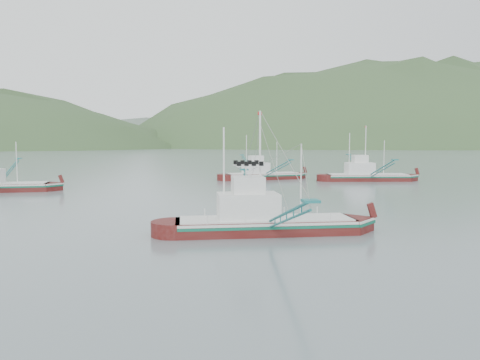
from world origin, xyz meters
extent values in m
plane|color=slate|center=(0.00, 0.00, 0.00)|extent=(1200.00, 1200.00, 0.00)
cube|color=#490E0C|center=(0.79, -1.73, 0.17)|extent=(12.90, 3.58, 1.71)
cube|color=silver|center=(0.79, -1.73, 0.90)|extent=(12.64, 3.65, 0.19)
cube|color=#0D6046|center=(0.79, -1.73, 0.69)|extent=(12.64, 3.66, 0.19)
cube|color=silver|center=(0.79, -1.73, 1.07)|extent=(12.25, 3.40, 0.10)
cube|color=silver|center=(-0.49, -1.71, 1.97)|extent=(4.32, 2.79, 1.89)
cube|color=silver|center=(-0.49, -1.71, 3.51)|extent=(2.25, 1.91, 1.20)
cylinder|color=white|center=(0.37, -1.72, 4.89)|extent=(0.14, 0.14, 7.72)
cylinder|color=white|center=(-2.21, -1.69, 4.31)|extent=(0.12, 0.12, 6.56)
cylinder|color=white|center=(3.37, -1.76, 3.73)|extent=(0.10, 0.10, 5.40)
cylinder|color=white|center=(-26.11, 29.91, 3.75)|extent=(0.10, 0.10, 5.44)
cube|color=#490E0C|center=(9.11, 43.56, 0.17)|extent=(13.08, 5.57, 1.69)
cube|color=silver|center=(9.11, 43.56, 0.89)|extent=(12.84, 5.60, 0.19)
cube|color=#0D6046|center=(9.11, 43.56, 0.68)|extent=(12.85, 5.61, 0.19)
cube|color=silver|center=(9.11, 43.56, 1.06)|extent=(12.43, 5.30, 0.10)
cube|color=silver|center=(7.86, 43.34, 1.94)|extent=(4.64, 3.41, 1.86)
cube|color=silver|center=(7.86, 43.34, 3.47)|extent=(2.49, 2.22, 1.18)
cylinder|color=white|center=(8.69, 43.49, 4.82)|extent=(0.14, 0.14, 7.61)
cylinder|color=white|center=(6.20, 43.04, 4.25)|extent=(0.12, 0.12, 6.47)
cylinder|color=white|center=(11.61, 44.01, 3.68)|extent=(0.10, 0.10, 5.33)
cube|color=#490E0C|center=(25.55, 38.31, 0.18)|extent=(13.51, 4.85, 1.76)
cube|color=silver|center=(25.55, 38.31, 0.93)|extent=(13.26, 4.89, 0.19)
cube|color=#0D6046|center=(25.55, 38.31, 0.71)|extent=(13.26, 4.91, 0.19)
cube|color=silver|center=(25.55, 38.31, 1.10)|extent=(12.84, 4.61, 0.11)
cube|color=silver|center=(24.23, 38.45, 2.03)|extent=(4.67, 3.25, 1.94)
cube|color=silver|center=(24.23, 38.45, 3.61)|extent=(2.48, 2.16, 1.23)
cylinder|color=white|center=(25.11, 38.36, 5.02)|extent=(0.14, 0.14, 7.93)
cylinder|color=white|center=(22.48, 38.63, 4.43)|extent=(0.12, 0.12, 6.74)
cylinder|color=white|center=(28.18, 38.05, 3.83)|extent=(0.11, 0.11, 5.55)
ellipsoid|color=#35522A|center=(240.00, 430.00, 0.00)|extent=(684.00, 432.00, 306.00)
ellipsoid|color=slate|center=(30.00, 560.00, 0.00)|extent=(960.00, 400.00, 240.00)
camera|label=1|loc=(-5.56, -34.34, 6.70)|focal=35.00mm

